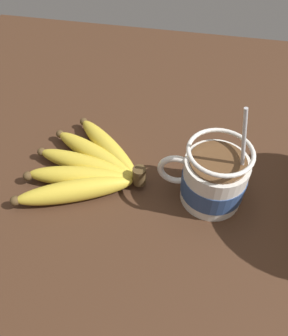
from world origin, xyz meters
TOP-DOWN VIEW (x-y plane):
  - table at (0.00, 0.00)cm, footprint 110.98×110.98cm
  - coffee_mug at (-6.26, -2.89)cm, footprint 12.76×9.16cm
  - banana_bunch at (12.78, -3.66)cm, footprint 18.70×21.40cm

SIDE VIEW (x-z plane):
  - table at x=0.00cm, z-range 0.00..3.31cm
  - banana_bunch at x=12.78cm, z-range 2.86..6.94cm
  - coffee_mug at x=-6.26cm, z-range -1.04..15.90cm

